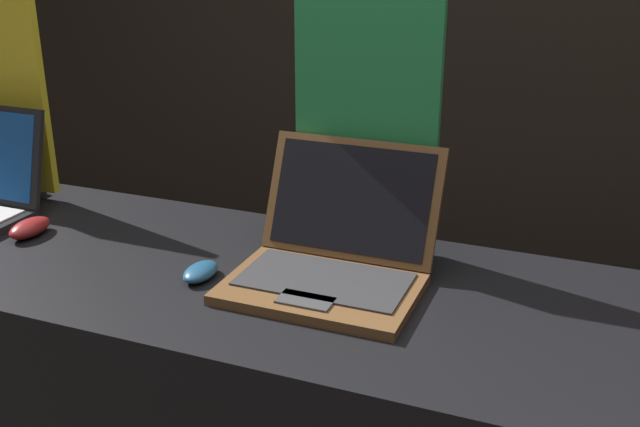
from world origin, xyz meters
TOP-DOWN VIEW (x-y plane):
  - mouse_front at (-0.70, 0.30)m, footprint 0.06×0.11m
  - laptop_middle at (0.01, 0.34)m, footprint 0.36×0.35m
  - mouse_middle at (-0.23, 0.25)m, footprint 0.06×0.10m
  - promo_stand_middle at (0.01, 0.53)m, footprint 0.30×0.07m

SIDE VIEW (x-z plane):
  - mouse_middle at x=-0.23m, z-range 0.91..0.94m
  - mouse_front at x=-0.70m, z-range 0.91..0.95m
  - laptop_middle at x=0.01m, z-range 0.85..1.09m
  - promo_stand_middle at x=0.01m, z-range 0.90..1.43m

